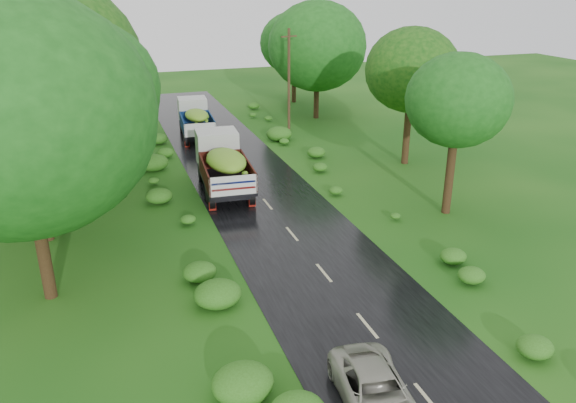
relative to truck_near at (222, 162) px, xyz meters
name	(u,v)px	position (x,y,z in m)	size (l,w,h in m)	color
ground	(367,326)	(1.71, -15.09, -1.65)	(120.00, 120.00, 0.00)	#10470F
road	(315,262)	(1.71, -10.09, -1.64)	(6.50, 80.00, 0.02)	black
road_lines	(307,252)	(1.71, -9.09, -1.63)	(0.12, 69.60, 0.00)	#BFB78C
truck_near	(222,162)	(0.00, 0.00, 0.00)	(2.96, 7.11, 2.92)	black
truck_far	(195,118)	(0.57, 11.88, -0.16)	(2.66, 6.42, 2.64)	black
car	(376,392)	(0.08, -18.84, -1.07)	(1.88, 4.08, 1.13)	#A3A191
utility_pole	(289,80)	(7.78, 10.98, 2.41)	(1.35, 0.47, 7.88)	#382616
trees_left	(52,66)	(-8.47, 4.45, 5.12)	(6.41, 34.46, 9.39)	black
trees_right	(343,57)	(11.58, 9.54, 4.18)	(5.50, 32.17, 7.89)	black
shrubs	(257,186)	(1.71, -1.09, -1.30)	(11.90, 44.00, 0.70)	#2B5F16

